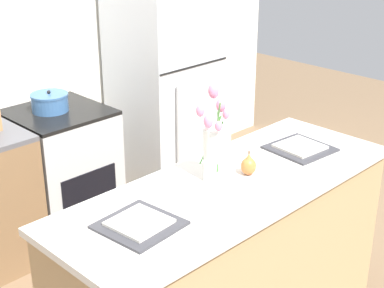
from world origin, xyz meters
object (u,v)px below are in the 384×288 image
(refrigerator, at_px, (165,84))
(plate_setting_left, at_px, (140,224))
(flower_vase, at_px, (216,148))
(plate_setting_right, at_px, (300,148))
(pear_figurine, at_px, (248,165))
(cooking_pot, at_px, (50,102))
(stove_range, at_px, (63,172))

(refrigerator, height_order, plate_setting_left, refrigerator)
(plate_setting_left, bearing_deg, flower_vase, 8.24)
(plate_setting_right, bearing_deg, pear_figurine, 179.25)
(refrigerator, bearing_deg, plate_setting_left, -134.89)
(refrigerator, xyz_separation_m, flower_vase, (-1.07, -1.53, 0.26))
(pear_figurine, xyz_separation_m, plate_setting_right, (0.42, -0.01, -0.04))
(refrigerator, height_order, pear_figurine, refrigerator)
(refrigerator, bearing_deg, plate_setting_right, -107.42)
(pear_figurine, relative_size, cooking_pot, 0.50)
(refrigerator, relative_size, plate_setting_right, 5.41)
(flower_vase, xyz_separation_m, cooking_pot, (0.09, 1.56, -0.18))
(plate_setting_left, relative_size, cooking_pot, 1.30)
(plate_setting_right, bearing_deg, refrigerator, 72.58)
(pear_figurine, xyz_separation_m, plate_setting_left, (-0.68, -0.01, -0.04))
(stove_range, xyz_separation_m, plate_setting_left, (-0.65, -1.60, 0.53))
(flower_vase, bearing_deg, plate_setting_left, -171.76)
(refrigerator, relative_size, plate_setting_left, 5.41)
(stove_range, bearing_deg, plate_setting_left, -111.99)
(pear_figurine, bearing_deg, plate_setting_left, -179.54)
(stove_range, relative_size, plate_setting_left, 2.78)
(stove_range, bearing_deg, pear_figurine, -88.98)
(stove_range, xyz_separation_m, cooking_pot, (-0.03, 0.03, 0.50))
(plate_setting_left, xyz_separation_m, cooking_pot, (0.62, 1.64, -0.03))
(cooking_pot, bearing_deg, flower_vase, -93.16)
(pear_figurine, bearing_deg, plate_setting_right, -0.75)
(stove_range, relative_size, cooking_pot, 3.62)
(refrigerator, bearing_deg, stove_range, -179.96)
(refrigerator, bearing_deg, cooking_pot, 178.07)
(flower_vase, xyz_separation_m, plate_setting_right, (0.57, -0.08, -0.15))
(plate_setting_left, bearing_deg, cooking_pot, 69.39)
(pear_figurine, bearing_deg, refrigerator, 60.02)
(refrigerator, relative_size, cooking_pot, 7.03)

